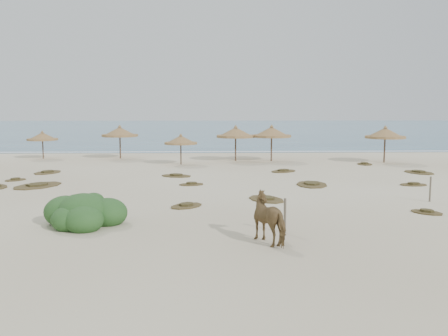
{
  "coord_description": "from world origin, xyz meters",
  "views": [
    {
      "loc": [
        -1.13,
        -22.86,
        4.58
      ],
      "look_at": [
        -0.2,
        5.0,
        1.06
      ],
      "focal_mm": 40.0,
      "sensor_mm": 36.0,
      "label": 1
    }
  ],
  "objects": [
    {
      "name": "scrub_1",
      "position": [
        -10.8,
        5.44,
        0.05
      ],
      "size": [
        3.24,
        3.69,
        0.16
      ],
      "rotation": [
        0.0,
        0.0,
        1.08
      ],
      "color": "brown",
      "rests_on": "ground"
    },
    {
      "name": "bush",
      "position": [
        -5.87,
        -4.03,
        0.47
      ],
      "size": [
        3.23,
        2.84,
        1.44
      ],
      "rotation": [
        0.0,
        0.0,
        -0.09
      ],
      "color": "#2D5825",
      "rests_on": "ground"
    },
    {
      "name": "scrub_3",
      "position": [
        4.88,
        5.35,
        0.05
      ],
      "size": [
        2.07,
        2.89,
        0.16
      ],
      "rotation": [
        0.0,
        0.0,
        1.44
      ],
      "color": "brown",
      "rests_on": "ground"
    },
    {
      "name": "palapa_2",
      "position": [
        -3.2,
        15.76,
        1.87
      ],
      "size": [
        2.76,
        2.76,
        2.41
      ],
      "rotation": [
        0.0,
        0.0,
        0.07
      ],
      "color": "#4E3628",
      "rests_on": "ground"
    },
    {
      "name": "horse",
      "position": [
        1.01,
        -6.62,
        0.84
      ],
      "size": [
        1.74,
        2.17,
        1.67
      ],
      "primitive_type": "imported",
      "rotation": [
        0.0,
        0.0,
        3.65
      ],
      "color": "olive",
      "rests_on": "ground"
    },
    {
      "name": "scrub_13",
      "position": [
        -3.16,
        9.14,
        0.05
      ],
      "size": [
        2.38,
        2.01,
        0.16
      ],
      "rotation": [
        0.0,
        0.0,
        2.74
      ],
      "color": "brown",
      "rests_on": "ground"
    },
    {
      "name": "scrub_4",
      "position": [
        10.72,
        5.08,
        0.05
      ],
      "size": [
        1.62,
        1.1,
        0.16
      ],
      "rotation": [
        0.0,
        0.0,
        0.05
      ],
      "color": "brown",
      "rests_on": "ground"
    },
    {
      "name": "scrub_12",
      "position": [
        8.22,
        -2.3,
        0.05
      ],
      "size": [
        1.57,
        1.6,
        0.16
      ],
      "rotation": [
        0.0,
        0.0,
        2.3
      ],
      "color": "brown",
      "rests_on": "ground"
    },
    {
      "name": "foam_line",
      "position": [
        0.0,
        26.0,
        0.0
      ],
      "size": [
        70.0,
        0.6,
        0.01
      ],
      "primitive_type": "cube",
      "color": "silver",
      "rests_on": "ground"
    },
    {
      "name": "scrub_10",
      "position": [
        11.06,
        15.16,
        0.05
      ],
      "size": [
        1.23,
        1.79,
        0.16
      ],
      "rotation": [
        0.0,
        0.0,
        1.5
      ],
      "color": "brown",
      "rests_on": "ground"
    },
    {
      "name": "ground",
      "position": [
        0.0,
        0.0,
        0.0
      ],
      "size": [
        160.0,
        160.0,
        0.0
      ],
      "primitive_type": "plane",
      "color": "beige",
      "rests_on": "ground"
    },
    {
      "name": "palapa_4",
      "position": [
        1.19,
        17.99,
        2.31
      ],
      "size": [
        3.37,
        3.37,
        2.98
      ],
      "rotation": [
        0.0,
        0.0,
        -0.06
      ],
      "color": "#4E3628",
      "rests_on": "ground"
    },
    {
      "name": "scrub_2",
      "position": [
        -2.06,
        5.62,
        0.05
      ],
      "size": [
        1.65,
        1.3,
        0.16
      ],
      "rotation": [
        0.0,
        0.0,
        0.27
      ],
      "color": "brown",
      "rests_on": "ground"
    },
    {
      "name": "ocean",
      "position": [
        0.0,
        75.0,
        0.0
      ],
      "size": [
        200.0,
        100.0,
        0.01
      ],
      "primitive_type": "cube",
      "color": "#28557A",
      "rests_on": "ground"
    },
    {
      "name": "fence_post_near",
      "position": [
        1.65,
        -5.38,
        0.63
      ],
      "size": [
        0.12,
        0.12,
        1.27
      ],
      "primitive_type": "cylinder",
      "rotation": [
        0.0,
        0.0,
        -0.37
      ],
      "color": "#605848",
      "rests_on": "ground"
    },
    {
      "name": "palapa_3",
      "position": [
        4.13,
        17.88,
        2.34
      ],
      "size": [
        4.22,
        4.22,
        3.01
      ],
      "rotation": [
        0.0,
        0.0,
        -0.41
      ],
      "color": "#4E3628",
      "rests_on": "ground"
    },
    {
      "name": "scrub_8",
      "position": [
        -12.89,
        7.7,
        0.05
      ],
      "size": [
        1.5,
        1.58,
        0.16
      ],
      "rotation": [
        0.0,
        0.0,
        0.9
      ],
      "color": "brown",
      "rests_on": "ground"
    },
    {
      "name": "scrub_5",
      "position": [
        13.24,
        10.25,
        0.05
      ],
      "size": [
        2.18,
        2.71,
        0.16
      ],
      "rotation": [
        0.0,
        0.0,
        1.88
      ],
      "color": "brown",
      "rests_on": "ground"
    },
    {
      "name": "scrub_7",
      "position": [
        4.13,
        11.21,
        0.05
      ],
      "size": [
        2.4,
        2.29,
        0.16
      ],
      "rotation": [
        0.0,
        0.0,
        0.67
      ],
      "color": "brown",
      "rests_on": "ground"
    },
    {
      "name": "scrub_9",
      "position": [
        1.72,
        0.92,
        0.05
      ],
      "size": [
        2.27,
        2.65,
        0.16
      ],
      "rotation": [
        0.0,
        0.0,
        2.01
      ],
      "color": "brown",
      "rests_on": "ground"
    },
    {
      "name": "palapa_1",
      "position": [
        -8.66,
        20.26,
        2.26
      ],
      "size": [
        3.55,
        3.55,
        2.91
      ],
      "rotation": [
        0.0,
        0.0,
        -0.16
      ],
      "color": "#4E3628",
      "rests_on": "ground"
    },
    {
      "name": "palapa_5",
      "position": [
        13.04,
        16.4,
        2.32
      ],
      "size": [
        3.64,
        3.64,
        2.99
      ],
      "rotation": [
        0.0,
        0.0,
        0.15
      ],
      "color": "#4E3628",
      "rests_on": "ground"
    },
    {
      "name": "scrub_11",
      "position": [
        -2.11,
        -0.58,
        0.05
      ],
      "size": [
        1.95,
        2.0,
        0.16
      ],
      "rotation": [
        0.0,
        0.0,
        0.85
      ],
      "color": "brown",
      "rests_on": "ground"
    },
    {
      "name": "scrub_6",
      "position": [
        -12.01,
        11.07,
        0.05
      ],
      "size": [
        2.1,
        2.58,
        0.16
      ],
      "rotation": [
        0.0,
        0.0,
        1.24
      ],
      "color": "brown",
      "rests_on": "ground"
    },
    {
      "name": "palapa_0",
      "position": [
        -15.27,
        20.32,
        1.88
      ],
      "size": [
        3.08,
        3.08,
        2.42
      ],
      "rotation": [
        0.0,
        0.0,
        0.21
      ],
      "color": "#4E3628",
      "rests_on": "ground"
    },
    {
      "name": "fence_post_far",
      "position": [
        9.47,
        0.21,
        0.61
      ],
      "size": [
        0.09,
        0.09,
        1.21
      ],
      "primitive_type": "cylinder",
      "rotation": [
        0.0,
        0.0,
        0.05
      ],
      "color": "#605848",
      "rests_on": "ground"
    }
  ]
}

